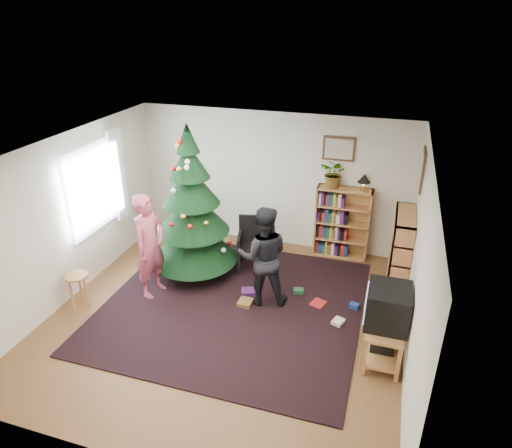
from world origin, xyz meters
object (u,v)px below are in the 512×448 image
(bookshelf_right, at_px, (400,251))
(armchair, at_px, (255,241))
(tv_stand, at_px, (383,337))
(person_standing, at_px, (150,246))
(person_by_chair, at_px, (263,256))
(picture_back, at_px, (339,149))
(stool, at_px, (78,282))
(table_lamp, at_px, (364,179))
(picture_right, at_px, (422,170))
(christmas_tree, at_px, (192,215))
(potted_plant, at_px, (335,173))
(bookshelf_back, at_px, (342,222))
(crt_tv, at_px, (388,306))

(bookshelf_right, xyz_separation_m, armchair, (-2.37, -0.06, -0.17))
(tv_stand, relative_size, person_standing, 0.50)
(person_by_chair, bearing_deg, person_standing, -5.70)
(picture_back, height_order, person_by_chair, picture_back)
(bookshelf_right, bearing_deg, stool, 113.26)
(bookshelf_right, relative_size, table_lamp, 4.42)
(picture_right, height_order, person_by_chair, picture_right)
(christmas_tree, bearing_deg, tv_stand, -20.69)
(armchair, distance_m, table_lamp, 2.12)
(picture_right, xyz_separation_m, stool, (-4.68, -2.16, -1.52))
(tv_stand, distance_m, person_by_chair, 2.03)
(christmas_tree, bearing_deg, person_by_chair, -18.53)
(tv_stand, xyz_separation_m, person_by_chair, (-1.82, 0.75, 0.47))
(person_by_chair, bearing_deg, table_lamp, -139.97)
(armchair, bearing_deg, stool, -152.97)
(stool, xyz_separation_m, person_standing, (0.89, 0.65, 0.41))
(christmas_tree, distance_m, potted_plant, 2.51)
(bookshelf_back, bearing_deg, person_by_chair, -117.36)
(picture_back, distance_m, picture_right, 1.51)
(stool, distance_m, table_lamp, 4.83)
(picture_right, xyz_separation_m, christmas_tree, (-3.41, -0.76, -0.87))
(picture_right, distance_m, bookshelf_right, 1.31)
(stool, bearing_deg, person_standing, 36.27)
(bookshelf_right, relative_size, armchair, 1.41)
(bookshelf_back, xyz_separation_m, armchair, (-1.36, -0.86, -0.17))
(person_by_chair, bearing_deg, stool, 4.49)
(picture_right, distance_m, person_standing, 4.23)
(potted_plant, bearing_deg, person_standing, -139.32)
(crt_tv, bearing_deg, picture_back, 111.72)
(potted_plant, bearing_deg, tv_stand, -66.74)
(tv_stand, distance_m, stool, 4.43)
(armchair, bearing_deg, christmas_tree, -165.17)
(potted_plant, bearing_deg, person_by_chair, -112.11)
(picture_back, distance_m, person_standing, 3.50)
(person_standing, height_order, table_lamp, person_standing)
(picture_right, bearing_deg, potted_plant, 156.37)
(table_lamp, bearing_deg, bookshelf_right, -48.14)
(tv_stand, relative_size, crt_tv, 1.44)
(picture_back, relative_size, picture_right, 0.92)
(christmas_tree, relative_size, bookshelf_right, 1.99)
(picture_back, bearing_deg, bookshelf_right, -38.04)
(picture_right, relative_size, potted_plant, 1.19)
(crt_tv, height_order, person_by_chair, person_by_chair)
(christmas_tree, bearing_deg, bookshelf_back, 30.94)
(tv_stand, distance_m, table_lamp, 2.87)
(bookshelf_back, relative_size, crt_tv, 2.26)
(table_lamp, bearing_deg, christmas_tree, -152.12)
(picture_back, height_order, person_standing, picture_back)
(christmas_tree, distance_m, bookshelf_back, 2.67)
(picture_back, distance_m, crt_tv, 3.10)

